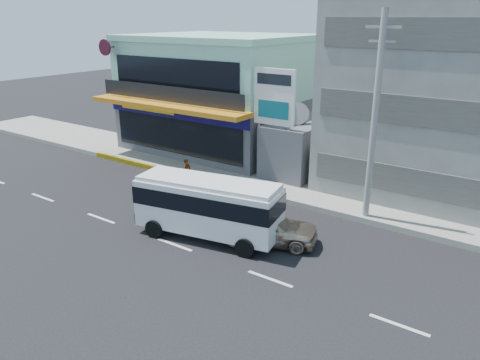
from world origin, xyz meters
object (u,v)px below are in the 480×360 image
at_px(satellite_dish, 296,122).
at_px(minibus, 208,204).
at_px(sedan, 265,226).
at_px(motorcycle_rider, 187,181).
at_px(billboard, 274,104).
at_px(utility_pole_near, 375,119).
at_px(shop_building, 220,96).

height_order(satellite_dish, minibus, satellite_dish).
relative_size(minibus, sedan, 1.48).
bearing_deg(motorcycle_rider, billboard, 46.66).
bearing_deg(utility_pole_near, motorcycle_rider, -169.19).
bearing_deg(shop_building, motorcycle_rider, -64.68).
distance_m(shop_building, sedan, 16.28).
xyz_separation_m(satellite_dish, motorcycle_rider, (-4.00, -5.51, -2.93)).
height_order(billboard, utility_pole_near, utility_pole_near).
distance_m(minibus, sedan, 2.76).
height_order(satellite_dish, billboard, billboard).
distance_m(satellite_dish, sedan, 9.45).
height_order(billboard, minibus, billboard).
height_order(utility_pole_near, motorcycle_rider, utility_pole_near).
xyz_separation_m(shop_building, sedan, (11.17, -11.41, -3.20)).
distance_m(shop_building, motorcycle_rider, 9.94).
relative_size(satellite_dish, utility_pole_near, 0.15).
relative_size(shop_building, minibus, 1.78).
bearing_deg(billboard, satellite_dish, 74.48).
bearing_deg(satellite_dish, motorcycle_rider, -125.98).
height_order(minibus, sedan, minibus).
relative_size(sedan, motorcycle_rider, 2.41).
xyz_separation_m(shop_building, utility_pole_near, (14.00, -6.55, 1.15)).
bearing_deg(utility_pole_near, minibus, -131.58).
relative_size(billboard, utility_pole_near, 0.69).
bearing_deg(motorcycle_rider, minibus, -39.95).
bearing_deg(sedan, utility_pole_near, -51.59).
bearing_deg(billboard, sedan, -61.17).
relative_size(shop_building, utility_pole_near, 1.24).
height_order(shop_building, sedan, shop_building).
bearing_deg(sedan, shop_building, 23.04).
xyz_separation_m(shop_building, minibus, (8.76, -12.45, -2.33)).
distance_m(billboard, minibus, 8.46).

